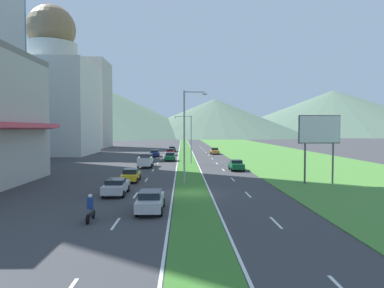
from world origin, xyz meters
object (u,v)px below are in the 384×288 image
car_5 (150,201)px  street_lamp_mid (189,136)px  car_2 (131,175)px  car_8 (116,186)px  car_6 (215,151)px  car_1 (236,165)px  pickup_truck_0 (146,161)px  car_7 (172,149)px  car_3 (170,157)px  car_0 (155,153)px  billboard_roadside (320,133)px  street_lamp_near (187,131)px  car_4 (170,152)px  motorcycle_rider (90,210)px

car_5 → street_lamp_mid: bearing=-5.6°
street_lamp_mid → car_2: 21.97m
car_8 → car_6: bearing=-15.1°
car_1 → pickup_truck_0: size_ratio=0.75×
car_1 → car_7: car_1 is taller
car_2 → car_8: bearing=178.7°
car_3 → car_8: size_ratio=0.92×
pickup_truck_0 → car_2: bearing=179.6°
car_2 → car_5: bearing=-166.4°
street_lamp_mid → car_0: (-7.06, 15.16, -4.06)m
car_7 → billboard_roadside: bearing=-162.4°
car_3 → car_7: 26.75m
billboard_roadside → car_1: 15.35m
car_3 → pickup_truck_0: pickup_truck_0 is taller
car_1 → car_6: bearing=-179.8°
car_1 → car_3: 18.25m
street_lamp_near → pickup_truck_0: (-6.19, 17.47, -4.72)m
car_5 → car_7: size_ratio=0.99×
billboard_roadside → car_4: 45.81m
street_lamp_near → car_4: size_ratio=2.37×
car_4 → car_8: size_ratio=0.89×
car_1 → motorcycle_rider: bearing=-26.5°
street_lamp_near → car_8: size_ratio=2.10×
street_lamp_near → street_lamp_mid: size_ratio=1.22×
car_4 → motorcycle_rider: bearing=176.7°
street_lamp_near → car_1: bearing=59.7°
car_1 → car_5: (-10.10, -24.87, -0.00)m
car_6 → car_8: size_ratio=0.90×
car_3 → car_6: size_ratio=1.02×
pickup_truck_0 → motorcycle_rider: 32.51m
street_lamp_mid → car_8: (-7.18, -28.41, -4.06)m
car_1 → billboard_roadside: bearing=28.6°
street_lamp_mid → car_5: street_lamp_mid is taller
car_5 → car_8: car_5 is taller
street_lamp_near → motorcycle_rider: size_ratio=5.04×
car_6 → car_1: bearing=0.2°
billboard_roadside → car_6: size_ratio=1.73×
car_2 → car_4: (3.15, 39.52, -0.00)m
billboard_roadside → car_5: size_ratio=1.58×
billboard_roadside → car_7: 57.69m
billboard_roadside → car_0: (-20.66, 38.15, -4.80)m
car_0 → car_2: car_2 is taller
pickup_truck_0 → car_3: bearing=-18.6°
car_8 → car_5: bearing=-150.8°
motorcycle_rider → car_5: bearing=-53.3°
car_4 → car_5: 54.15m
car_2 → motorcycle_rider: 17.33m
billboard_roadside → car_0: bearing=118.4°
street_lamp_near → car_4: (-3.16, 41.81, -4.96)m
pickup_truck_0 → motorcycle_rider: bearing=179.6°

